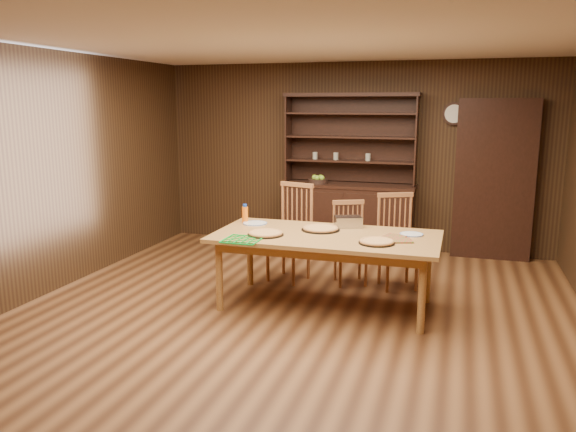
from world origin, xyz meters
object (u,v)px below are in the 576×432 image
(chair_center, at_px, (349,240))
(chair_right, at_px, (397,237))
(chair_left, at_px, (292,228))
(china_hutch, at_px, (348,208))
(juice_bottle, at_px, (245,214))
(dining_table, at_px, (326,241))

(chair_center, bearing_deg, chair_right, -22.09)
(chair_left, bearing_deg, china_hutch, 92.07)
(chair_right, distance_m, juice_bottle, 1.72)
(dining_table, relative_size, chair_left, 1.98)
(chair_center, bearing_deg, chair_left, 160.26)
(dining_table, xyz_separation_m, chair_left, (-0.60, 0.81, -0.08))
(china_hutch, distance_m, chair_center, 1.47)
(chair_right, bearing_deg, dining_table, -148.43)
(china_hutch, height_order, chair_center, china_hutch)
(dining_table, relative_size, chair_right, 2.12)
(chair_left, xyz_separation_m, juice_bottle, (-0.39, -0.51, 0.24))
(china_hutch, bearing_deg, dining_table, -84.24)
(chair_center, distance_m, juice_bottle, 1.25)
(chair_left, height_order, juice_bottle, chair_left)
(china_hutch, relative_size, juice_bottle, 10.65)
(china_hutch, bearing_deg, juice_bottle, -110.68)
(dining_table, xyz_separation_m, juice_bottle, (-0.99, 0.30, 0.16))
(china_hutch, relative_size, chair_right, 2.07)
(chair_left, bearing_deg, juice_bottle, -111.75)
(dining_table, height_order, juice_bottle, juice_bottle)
(china_hutch, bearing_deg, chair_center, -78.07)
(chair_left, relative_size, chair_center, 1.19)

